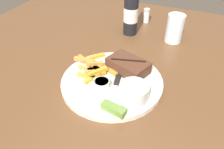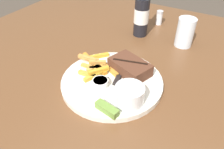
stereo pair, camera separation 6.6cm
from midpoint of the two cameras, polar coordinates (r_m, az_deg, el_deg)
The scene contains 12 objects.
dining_table at distance 0.73m, azimuth -2.62°, elevation -6.28°, with size 1.47×1.44×0.76m.
dinner_plate at distance 0.68m, azimuth -2.78°, elevation -2.03°, with size 0.31×0.31×0.02m.
steak_portion at distance 0.70m, azimuth 1.51°, elevation 2.25°, with size 0.15×0.12×0.04m.
fries_pile at distance 0.72m, azimuth -7.35°, elevation 1.75°, with size 0.17×0.17×0.02m.
coleslaw_cup at distance 0.59m, azimuth 2.51°, elevation -4.80°, with size 0.08×0.08×0.05m.
dipping_sauce_cup at distance 0.64m, azimuth -5.65°, elevation -2.47°, with size 0.05×0.05×0.02m.
pickle_spear at distance 0.57m, azimuth -2.97°, elevation -9.13°, with size 0.07×0.03×0.02m.
fork_utensil at distance 0.71m, azimuth -8.98°, elevation 0.30°, with size 0.13×0.01×0.00m.
knife_utensil at distance 0.70m, azimuth -0.72°, elevation 0.62°, with size 0.05×0.16×0.01m.
beer_bottle at distance 0.94m, azimuth 2.86°, elevation 15.58°, with size 0.06×0.06×0.25m.
drinking_glass at distance 0.91m, azimuth 14.05°, elevation 11.55°, with size 0.07×0.07×0.11m.
salt_shaker at distance 1.07m, azimuth 7.17°, elevation 15.02°, with size 0.03×0.03×0.07m.
Camera 1 is at (0.20, -0.48, 1.21)m, focal length 35.00 mm.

